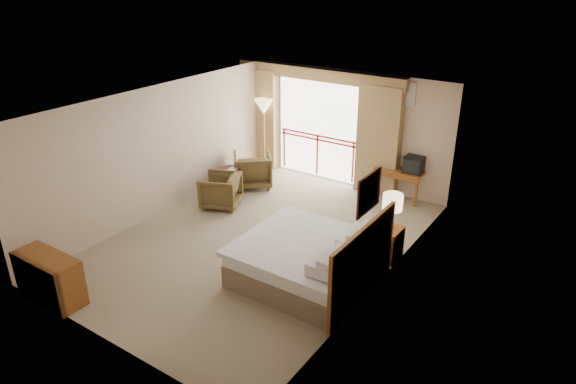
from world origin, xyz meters
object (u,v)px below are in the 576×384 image
Objects in this scene: wastebasket at (365,196)px; tv at (414,165)px; desk at (400,175)px; floor_lamp at (264,110)px; table_lamp at (393,203)px; bed at (310,260)px; dresser at (49,278)px; armchair_far at (253,185)px; side_table at (230,177)px; armchair_near at (221,206)px; nightstand at (388,243)px.

tv is at bearing 36.88° from wastebasket.
desk is 0.58× the size of floor_lamp.
table_lamp is 1.53× the size of tv.
bed is 4.13m from dresser.
dresser is (-3.08, -2.74, 0.01)m from bed.
armchair_far is (-3.47, -1.26, -0.88)m from tv.
side_table is 2.03m from floor_lamp.
table_lamp reaches higher than side_table.
armchair_near is at bearing -142.73° from desk.
nightstand is 5.13m from floor_lamp.
desk reaches higher than armchair_far.
nightstand is 0.66× the size of armchair_far.
nightstand is at bearing 66.98° from armchair_near.
armchair_near is (-3.36, -2.56, -0.88)m from tv.
dresser is at bearing -85.18° from floor_lamp.
bed reaches higher than dresser.
side_table is at bearing 90.96° from dresser.
bed is at bearing -30.67° from side_table.
table_lamp reaches higher than desk.
armchair_near is 0.69× the size of dresser.
armchair_far is 1.51× the size of side_table.
table_lamp is at bearing -7.84° from side_table.
armchair_far is 1.30m from armchair_near.
tv is at bearing 3.92° from floor_lamp.
nightstand is 0.51× the size of dresser.
armchair_near is at bearing -77.84° from floor_lamp.
desk reaches higher than armchair_near.
bed is 4.22m from armchair_far.
nightstand is 0.95× the size of table_lamp.
floor_lamp is (-0.49, 2.29, 1.59)m from armchair_near.
floor_lamp reaches higher than table_lamp.
wastebasket is 2.73m from armchair_far.
armchair_near is at bearing -151.68° from tv.
table_lamp is at bearing -86.25° from tv.
table_lamp is (0.00, 0.05, 0.78)m from nightstand.
side_table reaches higher than wastebasket.
table_lamp reaches higher than armchair_far.
armchair_near is 1.36× the size of side_table.
bed is 5.29m from floor_lamp.
table_lamp is 0.77× the size of armchair_near.
wastebasket is 3.11m from side_table.
table_lamp reaches higher than armchair_near.
nightstand is at bearing -86.50° from tv.
wastebasket is 0.47× the size of side_table.
armchair_near reaches higher than wastebasket.
bed is at bearing 38.65° from dresser.
wastebasket is at bearing 104.05° from armchair_near.
nightstand is at bearing -90.00° from table_lamp.
table_lamp reaches higher than tv.
armchair_far is at bearing -160.73° from desk.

